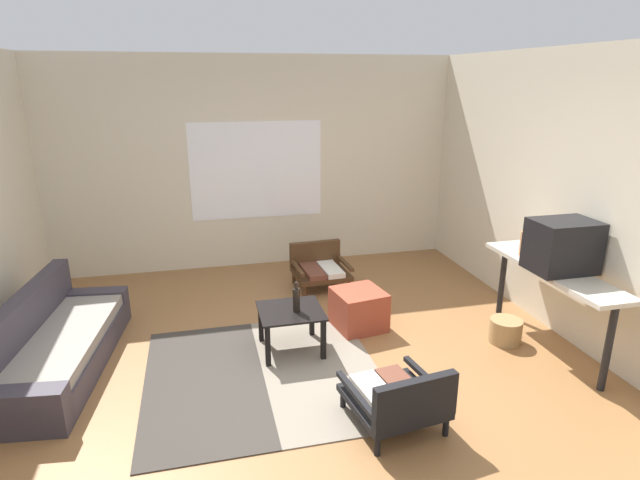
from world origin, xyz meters
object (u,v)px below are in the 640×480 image
(ottoman_orange, at_px, (359,309))
(crt_television, at_px, (562,246))
(couch, at_px, (55,346))
(clay_vase, at_px, (533,243))
(coffee_table, at_px, (291,318))
(console_shelf, at_px, (552,277))
(armchair_by_window, at_px, (319,267))
(wicker_basket, at_px, (505,331))
(glass_bottle, at_px, (296,299))
(armchair_striped_foreground, at_px, (398,398))

(ottoman_orange, bearing_deg, crt_television, -28.12)
(couch, bearing_deg, clay_vase, -4.16)
(crt_television, bearing_deg, coffee_table, 166.68)
(console_shelf, distance_m, clay_vase, 0.39)
(coffee_table, height_order, clay_vase, clay_vase)
(couch, height_order, clay_vase, clay_vase)
(coffee_table, height_order, crt_television, crt_television)
(armchair_by_window, distance_m, clay_vase, 2.43)
(clay_vase, distance_m, wicker_basket, 0.88)
(ottoman_orange, xyz_separation_m, clay_vase, (1.58, -0.44, 0.72))
(armchair_by_window, relative_size, glass_bottle, 2.40)
(crt_television, height_order, glass_bottle, crt_television)
(armchair_striped_foreground, bearing_deg, wicker_basket, 32.67)
(coffee_table, bearing_deg, console_shelf, -11.66)
(crt_television, relative_size, clay_vase, 1.48)
(wicker_basket, bearing_deg, glass_bottle, 171.64)
(armchair_by_window, bearing_deg, armchair_striped_foreground, -91.59)
(console_shelf, relative_size, crt_television, 2.96)
(console_shelf, bearing_deg, armchair_by_window, 131.45)
(couch, relative_size, console_shelf, 1.26)
(couch, relative_size, glass_bottle, 7.25)
(armchair_by_window, distance_m, ottoman_orange, 1.16)
(armchair_striped_foreground, relative_size, console_shelf, 0.45)
(armchair_by_window, relative_size, ottoman_orange, 1.43)
(armchair_by_window, xyz_separation_m, armchair_striped_foreground, (-0.08, -2.72, -0.01))
(coffee_table, xyz_separation_m, crt_television, (2.32, -0.55, 0.69))
(coffee_table, bearing_deg, wicker_basket, -9.12)
(couch, xyz_separation_m, wicker_basket, (4.04, -0.49, -0.10))
(armchair_by_window, bearing_deg, wicker_basket, -51.76)
(console_shelf, relative_size, glass_bottle, 5.77)
(couch, xyz_separation_m, armchair_by_window, (2.65, 1.28, 0.03))
(console_shelf, bearing_deg, glass_bottle, 168.94)
(armchair_by_window, xyz_separation_m, wicker_basket, (1.40, -1.77, -0.13))
(console_shelf, distance_m, wicker_basket, 0.68)
(couch, bearing_deg, crt_television, -9.34)
(wicker_basket, bearing_deg, armchair_by_window, 128.24)
(ottoman_orange, bearing_deg, clay_vase, -15.67)
(console_shelf, height_order, clay_vase, clay_vase)
(ottoman_orange, bearing_deg, glass_bottle, -154.83)
(ottoman_orange, height_order, console_shelf, console_shelf)
(wicker_basket, bearing_deg, console_shelf, -26.91)
(coffee_table, xyz_separation_m, ottoman_orange, (0.74, 0.29, -0.13))
(couch, height_order, glass_bottle, glass_bottle)
(armchair_striped_foreground, distance_m, console_shelf, 2.00)
(armchair_by_window, relative_size, wicker_basket, 2.21)
(clay_vase, relative_size, wicker_basket, 1.22)
(armchair_striped_foreground, relative_size, glass_bottle, 2.61)
(crt_television, bearing_deg, armchair_by_window, 130.39)
(ottoman_orange, height_order, glass_bottle, glass_bottle)
(couch, distance_m, crt_television, 4.48)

